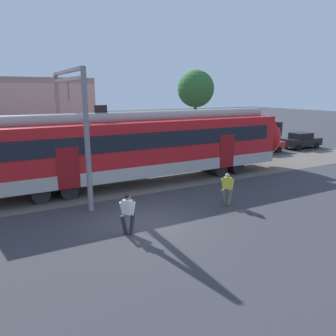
% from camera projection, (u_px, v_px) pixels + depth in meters
% --- Properties ---
extents(ground_plane, '(160.00, 160.00, 0.00)m').
position_uv_depth(ground_plane, '(149.00, 223.00, 13.87)').
color(ground_plane, '#38383D').
extents(pedestrian_white, '(0.71, 0.49, 1.67)m').
position_uv_depth(pedestrian_white, '(128.00, 211.00, 12.60)').
color(pedestrian_white, '#28282D').
rests_on(pedestrian_white, ground).
extents(pedestrian_yellow, '(0.71, 0.53, 1.67)m').
position_uv_depth(pedestrian_yellow, '(228.00, 186.00, 15.88)').
color(pedestrian_yellow, '#6B6051').
rests_on(pedestrian_yellow, ground).
extents(parked_car_red, '(4.06, 1.88, 1.54)m').
position_uv_depth(parked_car_red, '(262.00, 144.00, 29.75)').
color(parked_car_red, '#B22323').
rests_on(parked_car_red, ground).
extents(parked_car_black, '(4.04, 1.84, 1.54)m').
position_uv_depth(parked_car_black, '(301.00, 140.00, 31.95)').
color(parked_car_black, black).
rests_on(parked_car_black, ground).
extents(catenary_gantry, '(0.24, 6.64, 6.53)m').
position_uv_depth(catenary_gantry, '(70.00, 114.00, 17.17)').
color(catenary_gantry, gray).
rests_on(catenary_gantry, ground).
extents(street_tree_right, '(3.92, 3.92, 7.69)m').
position_uv_depth(street_tree_right, '(196.00, 89.00, 34.86)').
color(street_tree_right, brown).
rests_on(street_tree_right, ground).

